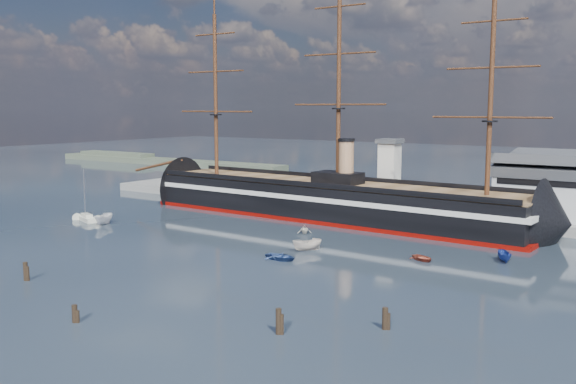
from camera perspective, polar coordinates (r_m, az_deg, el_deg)
The scene contains 16 objects.
ground at distance 120.78m, azimuth 0.86°, elevation -3.93°, with size 600.00×600.00×0.00m, color black.
quay at distance 147.63m, azimuth 11.87°, elevation -1.98°, with size 180.00×18.00×2.00m, color slate.
quay_tower at distance 146.43m, azimuth 8.99°, elevation 1.86°, with size 5.00×5.00×15.00m.
shoreline at distance 282.57m, azimuth -12.22°, elevation 2.80°, with size 120.00×10.00×4.00m.
warship at distance 140.24m, azimuth 3.10°, elevation -0.66°, with size 113.22×20.15×53.94m.
sailboat at distance 142.90m, azimuth -17.45°, elevation -2.20°, with size 7.21×4.36×11.10m.
motorboat_a at distance 137.39m, azimuth -16.05°, elevation -2.83°, with size 6.96×2.55×2.78m, color white.
motorboat_b at distance 102.23m, azimuth -0.65°, elevation -6.06°, with size 3.33×1.33×1.55m, color #344E88.
motorboat_c at distance 108.43m, azimuth 1.71°, elevation -5.27°, with size 6.27×2.30×2.51m, color silver.
motorboat_d at distance 123.26m, azimuth 1.47°, elevation -3.70°, with size 5.12×2.22×1.88m, color silver.
motorboat_e at distance 104.06m, azimuth 11.87°, elevation -5.98°, with size 2.62×1.05×1.22m, color #9A412E.
motorboat_f at distance 106.37m, azimuth 18.69°, elevation -5.92°, with size 5.36×1.97×2.14m, color navy.
piling_near_left at distance 97.62m, azimuth -22.26°, elevation -7.29°, with size 0.64×0.64×3.33m, color black.
piling_near_mid at distance 77.49m, azimuth -18.40°, elevation -10.94°, with size 0.64×0.64×2.74m, color black.
piling_near_right at distance 70.15m, azimuth -0.84°, elevation -12.51°, with size 0.64×0.64×3.53m, color black.
piling_far_right at distance 72.30m, azimuth 8.60°, elevation -11.98°, with size 0.64×0.64×3.17m, color black.
Camera 1 is at (65.15, -58.81, 24.08)m, focal length 40.00 mm.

